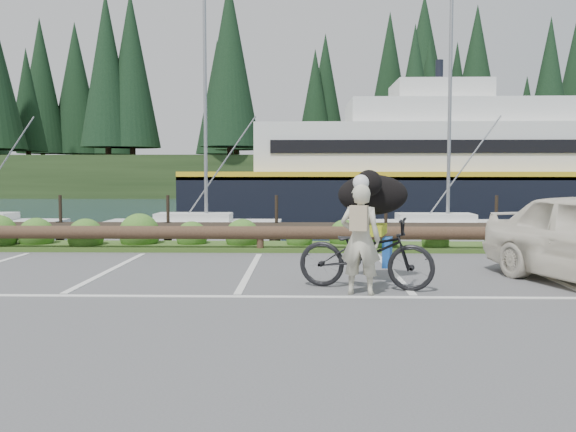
# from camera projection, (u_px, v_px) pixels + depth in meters

# --- Properties ---
(ground) EXTENTS (72.00, 72.00, 0.00)m
(ground) POSITION_uv_depth(u_px,v_px,m) (239.00, 291.00, 9.27)
(ground) COLOR #4D4D4F
(harbor_backdrop) EXTENTS (170.00, 160.00, 30.00)m
(harbor_backdrop) POSITION_uv_depth(u_px,v_px,m) (299.00, 186.00, 87.46)
(harbor_backdrop) COLOR #182C3A
(harbor_backdrop) RESTS_ON ground
(vegetation_strip) EXTENTS (34.00, 1.60, 0.10)m
(vegetation_strip) POSITION_uv_depth(u_px,v_px,m) (262.00, 247.00, 14.55)
(vegetation_strip) COLOR #3D5B21
(vegetation_strip) RESTS_ON ground
(log_rail) EXTENTS (32.00, 0.30, 0.60)m
(log_rail) POSITION_uv_depth(u_px,v_px,m) (260.00, 252.00, 13.86)
(log_rail) COLOR #443021
(log_rail) RESTS_ON ground
(bicycle) EXTENTS (2.23, 1.26, 1.11)m
(bicycle) POSITION_uv_depth(u_px,v_px,m) (366.00, 253.00, 9.46)
(bicycle) COLOR black
(bicycle) RESTS_ON ground
(cyclist) EXTENTS (0.68, 0.54, 1.64)m
(cyclist) POSITION_uv_depth(u_px,v_px,m) (360.00, 240.00, 8.97)
(cyclist) COLOR beige
(cyclist) RESTS_ON ground
(dog) EXTENTS (0.84, 1.26, 0.66)m
(dog) POSITION_uv_depth(u_px,v_px,m) (373.00, 195.00, 10.05)
(dog) COLOR black
(dog) RESTS_ON bicycle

